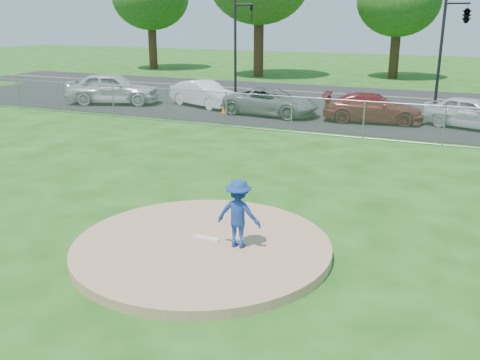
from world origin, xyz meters
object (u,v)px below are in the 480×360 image
object	(u,v)px
parked_car_white	(204,94)
parked_car_darkred	(373,108)
parked_car_silver	(113,88)
traffic_signal_center	(464,17)
traffic_signal_left	(239,38)
parked_car_pearl	(472,113)
pitcher	(239,214)
parked_car_gray	(271,102)
traffic_cone	(225,106)

from	to	relation	value
parked_car_white	parked_car_darkred	bearing A→B (deg)	-73.45
parked_car_silver	traffic_signal_center	bearing A→B (deg)	-87.39
traffic_signal_left	parked_car_pearl	world-z (taller)	traffic_signal_left
pitcher	parked_car_silver	xyz separation A→B (m)	(-14.10, 15.03, -0.05)
traffic_signal_center	parked_car_pearl	xyz separation A→B (m)	(0.93, -6.16, -3.92)
pitcher	parked_car_white	bearing A→B (deg)	-63.34
parked_car_white	parked_car_pearl	xyz separation A→B (m)	(13.23, -0.51, 0.00)
traffic_signal_left	parked_car_gray	bearing A→B (deg)	-55.02
parked_car_darkred	parked_car_pearl	bearing A→B (deg)	-93.69
pitcher	parked_car_pearl	bearing A→B (deg)	-107.42
traffic_cone	parked_car_darkred	distance (m)	7.23
parked_car_silver	parked_car_gray	distance (m)	9.18
parked_car_gray	parked_car_silver	bearing A→B (deg)	97.62
parked_car_silver	parked_car_gray	size ratio (longest dim) A/B	1.06
traffic_signal_left	pitcher	distance (m)	23.96
traffic_signal_center	parked_car_darkred	world-z (taller)	traffic_signal_center
traffic_signal_center	parked_car_white	distance (m)	14.10
traffic_signal_center	parked_car_darkred	xyz separation A→B (m)	(-3.24, -6.43, -3.95)
traffic_signal_left	parked_car_gray	world-z (taller)	traffic_signal_left
parked_car_gray	traffic_cone	bearing A→B (deg)	106.69
traffic_cone	traffic_signal_center	bearing A→B (deg)	33.91
pitcher	parked_car_white	world-z (taller)	pitcher
traffic_signal_center	pitcher	world-z (taller)	traffic_signal_center
traffic_signal_center	parked_car_pearl	world-z (taller)	traffic_signal_center
parked_car_gray	parked_car_darkred	bearing A→B (deg)	-81.92
parked_car_white	parked_car_gray	world-z (taller)	parked_car_white
parked_car_gray	parked_car_darkred	world-z (taller)	same
traffic_signal_center	traffic_cone	bearing A→B (deg)	-146.09
traffic_signal_left	parked_car_darkred	distance (m)	11.77
traffic_signal_center	pitcher	distance (m)	22.39
pitcher	parked_car_silver	bearing A→B (deg)	-49.51
traffic_cone	parked_car_white	size ratio (longest dim) A/B	0.16
parked_car_white	parked_car_darkred	world-z (taller)	parked_car_white
parked_car_gray	parked_car_darkred	xyz separation A→B (m)	(4.88, 0.16, -0.00)
traffic_signal_center	parked_car_silver	world-z (taller)	traffic_signal_center
pitcher	parked_car_white	distance (m)	18.59
parked_car_darkred	parked_car_pearl	size ratio (longest dim) A/B	1.13
parked_car_white	parked_car_gray	distance (m)	4.29
parked_car_gray	parked_car_pearl	world-z (taller)	parked_car_pearl
pitcher	parked_car_gray	xyz separation A→B (m)	(-4.92, 15.26, -0.25)
pitcher	parked_car_darkred	size ratio (longest dim) A/B	0.32
traffic_cone	parked_car_white	world-z (taller)	parked_car_white
parked_car_silver	parked_car_white	distance (m)	5.13
pitcher	parked_car_silver	distance (m)	20.61
traffic_signal_left	parked_car_gray	size ratio (longest dim) A/B	1.19
parked_car_white	parked_car_darkred	size ratio (longest dim) A/B	0.92
traffic_cone	parked_car_gray	distance (m)	2.38
parked_car_darkred	parked_car_white	bearing A→B (deg)	77.68
pitcher	parked_car_pearl	distance (m)	16.23
parked_car_white	traffic_signal_left	bearing A→B (deg)	25.78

